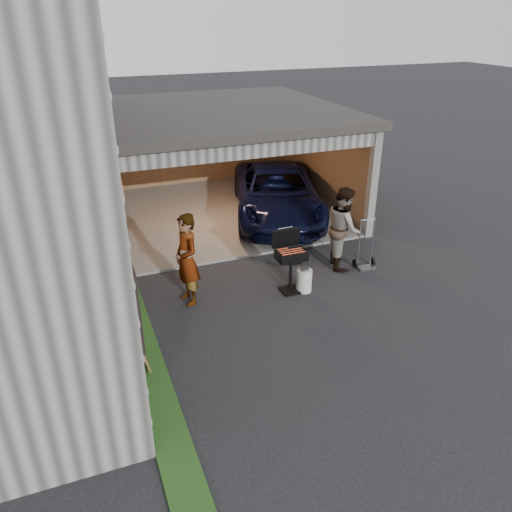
% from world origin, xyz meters
% --- Properties ---
extents(ground, '(80.00, 80.00, 0.00)m').
position_xyz_m(ground, '(0.00, 0.00, 0.00)').
color(ground, black).
rests_on(ground, ground).
extents(groundcover_strip, '(0.50, 8.00, 0.06)m').
position_xyz_m(groundcover_strip, '(-2.25, -1.00, 0.03)').
color(groundcover_strip, '#193814').
rests_on(groundcover_strip, ground).
extents(garage, '(6.80, 6.30, 2.90)m').
position_xyz_m(garage, '(0.76, 6.79, 1.87)').
color(garage, '#605E59').
rests_on(garage, ground).
extents(minivan, '(3.54, 5.24, 1.33)m').
position_xyz_m(minivan, '(2.24, 5.54, 0.67)').
color(minivan, black).
rests_on(minivan, ground).
extents(woman, '(0.55, 0.74, 1.84)m').
position_xyz_m(woman, '(-1.12, 2.11, 0.92)').
color(woman, silver).
rests_on(woman, ground).
extents(man, '(0.93, 1.06, 1.83)m').
position_xyz_m(man, '(2.47, 2.40, 0.92)').
color(man, '#47301C').
rests_on(man, ground).
extents(bbq_grill, '(0.59, 0.51, 1.31)m').
position_xyz_m(bbq_grill, '(0.90, 1.76, 0.78)').
color(bbq_grill, black).
rests_on(bbq_grill, ground).
extents(propane_tank, '(0.41, 0.41, 0.47)m').
position_xyz_m(propane_tank, '(1.18, 1.66, 0.24)').
color(propane_tank, white).
rests_on(propane_tank, ground).
extents(plywood_panel, '(0.22, 0.80, 0.88)m').
position_xyz_m(plywood_panel, '(-2.34, 0.53, 0.44)').
color(plywood_panel, '#513F1B').
rests_on(plywood_panel, ground).
extents(hand_truck, '(0.49, 0.38, 1.16)m').
position_xyz_m(hand_truck, '(2.92, 2.11, 0.22)').
color(hand_truck, slate).
rests_on(hand_truck, ground).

